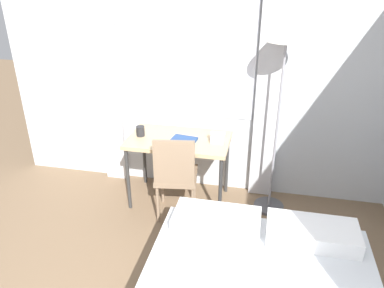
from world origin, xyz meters
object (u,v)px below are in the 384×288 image
(book, at_px, (183,140))
(standing_lamp, at_px, (285,52))
(desk, at_px, (179,144))
(desk_chair, at_px, (176,173))
(mug, at_px, (140,131))
(telephone, at_px, (218,138))

(book, bearing_deg, standing_lamp, 6.57)
(desk, xyz_separation_m, desk_chair, (0.04, -0.30, -0.16))
(desk_chair, bearing_deg, standing_lamp, 12.41)
(book, xyz_separation_m, mug, (-0.46, 0.04, 0.04))
(standing_lamp, bearing_deg, telephone, -176.97)
(telephone, relative_size, mug, 1.40)
(standing_lamp, xyz_separation_m, telephone, (-0.56, -0.03, -0.85))
(telephone, bearing_deg, book, -167.57)
(desk_chair, relative_size, standing_lamp, 0.47)
(telephone, relative_size, book, 0.54)
(desk, relative_size, standing_lamp, 0.53)
(mug, bearing_deg, telephone, 2.03)
(desk_chair, height_order, book, desk_chair)
(desk_chair, xyz_separation_m, mug, (-0.43, 0.28, 0.27))
(standing_lamp, relative_size, mug, 18.68)
(desk, bearing_deg, book, -44.18)
(mug, bearing_deg, standing_lamp, 2.45)
(telephone, distance_m, book, 0.34)
(standing_lamp, relative_size, book, 7.15)
(desk, bearing_deg, desk_chair, -82.59)
(standing_lamp, xyz_separation_m, book, (-0.89, -0.10, -0.88))
(desk_chair, relative_size, telephone, 6.22)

